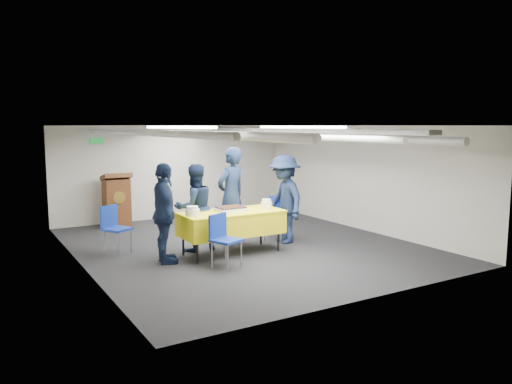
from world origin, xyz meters
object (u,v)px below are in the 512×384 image
chair_right (277,213)px  sailor_d (284,199)px  chair_left (113,224)px  sailor_b (194,208)px  chair_near (223,235)px  sailor_a (231,196)px  podium (117,200)px  sailor_c (164,213)px  sheet_cake (231,209)px  serving_table (231,223)px

chair_right → sailor_d: size_ratio=0.50×
chair_left → sailor_b: size_ratio=0.54×
chair_near → sailor_a: bearing=57.0°
chair_left → sailor_b: sailor_b is taller
chair_near → sailor_a: size_ratio=0.46×
podium → sailor_c: 3.49m
podium → chair_right: 3.81m
sheet_cake → podium: size_ratio=0.41×
chair_right → serving_table: bearing=-157.1°
sheet_cake → sailor_a: sailor_a is taller
chair_left → sailor_a: bearing=-10.5°
sheet_cake → sailor_c: 1.27m
serving_table → podium: bearing=107.8°
chair_near → sailor_d: sailor_d is taller
sailor_a → sailor_d: bearing=133.0°
sailor_c → chair_right: bearing=-66.1°
chair_near → sailor_c: 1.05m
chair_near → sailor_d: (1.82, 0.90, 0.34)m
chair_left → sailor_d: sailor_d is taller
serving_table → chair_left: chair_left is taller
sheet_cake → sailor_b: size_ratio=0.32×
chair_right → chair_left: size_ratio=1.00×
chair_right → sailor_d: (-0.05, -0.35, 0.34)m
sailor_a → sailor_d: sailor_a is taller
serving_table → chair_near: size_ratio=2.14×
sheet_cake → podium: 3.63m
chair_near → sailor_d: 2.06m
podium → chair_left: bearing=-106.6°
podium → sheet_cake: bearing=-71.9°
chair_left → sailor_d: bearing=-16.0°
chair_left → sailor_b: 1.49m
chair_right → chair_left: bearing=170.3°
podium → chair_near: size_ratio=1.44×
sheet_cake → sailor_a: 0.77m
sailor_a → sailor_b: bearing=-7.4°
podium → chair_right: podium is taller
sailor_b → serving_table: bearing=130.7°
chair_left → sheet_cake: bearing=-30.4°
chair_near → sailor_b: bearing=88.1°
podium → chair_near: (0.59, -4.16, -0.08)m
sailor_c → sailor_d: size_ratio=0.98×
chair_right → sailor_c: size_ratio=0.51×
chair_near → chair_left: (-1.30, 1.79, 0.00)m
sheet_cake → chair_near: bearing=-126.5°
sailor_c → sailor_d: (2.55, 0.22, 0.02)m
chair_right → sailor_d: bearing=-98.0°
sailor_c → podium: bearing=9.3°
sailor_a → chair_left: bearing=-29.5°
chair_right → sailor_c: (-2.60, -0.57, 0.32)m
chair_right → sailor_b: sailor_b is taller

